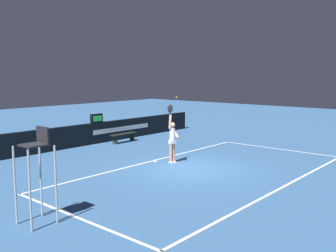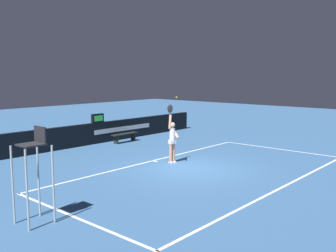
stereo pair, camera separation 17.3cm
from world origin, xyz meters
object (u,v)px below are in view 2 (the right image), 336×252
(speed_display, at_px, (98,118))
(tennis_player, at_px, (172,139))
(umpire_chair, at_px, (34,162))
(courtside_bench_near, at_px, (125,135))
(tennis_ball, at_px, (177,97))

(speed_display, bearing_deg, tennis_player, -98.14)
(speed_display, xyz_separation_m, umpire_chair, (-7.89, -7.54, 0.18))
(speed_display, height_order, tennis_player, tennis_player)
(courtside_bench_near, bearing_deg, umpire_chair, -143.47)
(tennis_player, relative_size, courtside_bench_near, 1.49)
(speed_display, height_order, courtside_bench_near, speed_display)
(speed_display, xyz_separation_m, courtside_bench_near, (1.12, -0.87, -0.97))
(tennis_player, xyz_separation_m, umpire_chair, (-7.05, -1.63, 0.51))
(speed_display, distance_m, tennis_ball, 6.08)
(courtside_bench_near, bearing_deg, speed_display, 142.07)
(tennis_ball, distance_m, courtside_bench_near, 5.79)
(tennis_ball, relative_size, umpire_chair, 0.03)
(speed_display, distance_m, umpire_chair, 10.92)
(tennis_player, bearing_deg, tennis_ball, 3.54)
(tennis_player, height_order, tennis_ball, tennis_ball)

